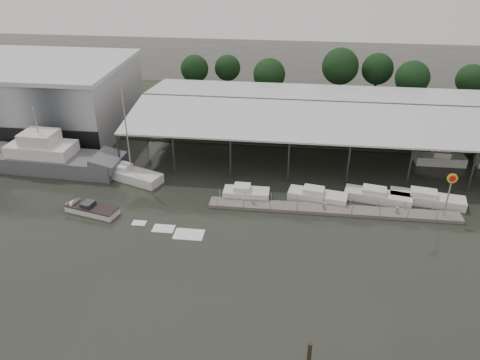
# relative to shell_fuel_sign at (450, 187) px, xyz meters

# --- Properties ---
(ground) EXTENTS (200.00, 200.00, 0.00)m
(ground) POSITION_rel_shell_fuel_sign_xyz_m (-27.00, -9.99, -3.93)
(ground) COLOR #242921
(ground) RESTS_ON ground
(land_strip_far) EXTENTS (140.00, 30.00, 0.30)m
(land_strip_far) POSITION_rel_shell_fuel_sign_xyz_m (-27.00, 32.01, -3.83)
(land_strip_far) COLOR #353B2C
(land_strip_far) RESTS_ON ground
(storage_warehouse) EXTENTS (24.50, 20.50, 10.50)m
(storage_warehouse) POSITION_rel_shell_fuel_sign_xyz_m (-55.00, 19.95, 1.36)
(storage_warehouse) COLOR #A4A8AE
(storage_warehouse) RESTS_ON ground
(covered_boat_shed) EXTENTS (58.24, 24.00, 6.96)m
(covered_boat_shed) POSITION_rel_shell_fuel_sign_xyz_m (-10.00, 18.01, 2.20)
(covered_boat_shed) COLOR silver
(covered_boat_shed) RESTS_ON ground
(floating_dock) EXTENTS (28.00, 2.00, 1.40)m
(floating_dock) POSITION_rel_shell_fuel_sign_xyz_m (-12.00, 0.01, -3.72)
(floating_dock) COLOR slate
(floating_dock) RESTS_ON ground
(shell_fuel_sign) EXTENTS (1.10, 0.18, 5.55)m
(shell_fuel_sign) POSITION_rel_shell_fuel_sign_xyz_m (0.00, 0.00, 0.00)
(shell_fuel_sign) COLOR #96989B
(shell_fuel_sign) RESTS_ON ground
(grey_trawler) EXTENTS (18.81, 6.04, 8.84)m
(grey_trawler) POSITION_rel_shell_fuel_sign_xyz_m (-48.08, 6.25, -2.35)
(grey_trawler) COLOR #565B60
(grey_trawler) RESTS_ON ground
(white_sailboat) EXTENTS (9.29, 5.65, 13.87)m
(white_sailboat) POSITION_rel_shell_fuel_sign_xyz_m (-37.42, 4.89, -3.26)
(white_sailboat) COLOR silver
(white_sailboat) RESTS_ON ground
(speedboat_underway) EXTENTS (17.46, 6.00, 2.00)m
(speedboat_underway) POSITION_rel_shell_fuel_sign_xyz_m (-39.31, -3.34, -3.53)
(speedboat_underway) COLOR silver
(speedboat_underway) RESTS_ON ground
(moored_cruiser_0) EXTENTS (5.37, 2.24, 1.70)m
(moored_cruiser_0) POSITION_rel_shell_fuel_sign_xyz_m (-22.04, 1.86, -3.31)
(moored_cruiser_0) COLOR silver
(moored_cruiser_0) RESTS_ON ground
(moored_cruiser_1) EXTENTS (7.06, 3.41, 1.70)m
(moored_cruiser_1) POSITION_rel_shell_fuel_sign_xyz_m (-13.71, 2.23, -3.31)
(moored_cruiser_1) COLOR silver
(moored_cruiser_1) RESTS_ON ground
(moored_cruiser_2) EXTENTS (7.90, 3.73, 1.70)m
(moored_cruiser_2) POSITION_rel_shell_fuel_sign_xyz_m (-6.71, 3.06, -3.31)
(moored_cruiser_2) COLOR silver
(moored_cruiser_2) RESTS_ON ground
(moored_cruiser_3) EXTENTS (8.55, 3.64, 1.70)m
(moored_cruiser_3) POSITION_rel_shell_fuel_sign_xyz_m (-1.13, 3.17, -3.31)
(moored_cruiser_3) COLOR silver
(moored_cruiser_3) RESTS_ON ground
(horizon_tree_line) EXTENTS (69.80, 11.28, 9.73)m
(horizon_tree_line) POSITION_rel_shell_fuel_sign_xyz_m (-3.04, 37.93, 1.76)
(horizon_tree_line) COLOR black
(horizon_tree_line) RESTS_ON ground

